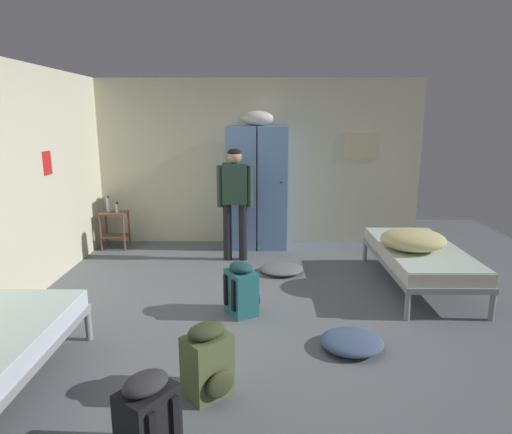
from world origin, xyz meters
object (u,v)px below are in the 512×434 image
(clothes_pile_denim, at_px, (352,342))
(person_traveler, at_px, (235,194))
(clothes_pile_grey, at_px, (282,269))
(water_bottle, at_px, (108,204))
(backpack_olive, at_px, (208,362))
(bed_right, at_px, (419,255))
(shelf_unit, at_px, (115,226))
(backpack_teal, at_px, (242,289))
(locker_bank, at_px, (257,185))
(backpack_black, at_px, (147,419))
(lotion_bottle, at_px, (117,208))
(bedding_heap, at_px, (413,240))

(clothes_pile_denim, bearing_deg, person_traveler, 114.99)
(clothes_pile_grey, distance_m, clothes_pile_denim, 2.00)
(water_bottle, xyz_separation_m, backpack_olive, (1.93, -3.71, -0.42))
(water_bottle, bearing_deg, bed_right, -20.28)
(shelf_unit, height_order, backpack_teal, shelf_unit)
(water_bottle, bearing_deg, person_traveler, -16.17)
(locker_bank, xyz_separation_m, bed_right, (1.94, -1.64, -0.59))
(person_traveler, relative_size, clothes_pile_grey, 2.81)
(backpack_black, relative_size, clothes_pile_grey, 0.99)
(backpack_teal, height_order, backpack_olive, same)
(backpack_olive, bearing_deg, shelf_unit, 116.67)
(lotion_bottle, relative_size, backpack_teal, 0.29)
(bed_right, height_order, lotion_bottle, lotion_bottle)
(bed_right, height_order, clothes_pile_grey, bed_right)
(bed_right, distance_m, person_traveler, 2.51)
(backpack_olive, relative_size, clothes_pile_denim, 1.00)
(bed_right, distance_m, backpack_olive, 3.13)
(water_bottle, xyz_separation_m, backpack_black, (1.64, -4.33, -0.42))
(bed_right, bearing_deg, backpack_olive, -136.32)
(lotion_bottle, bearing_deg, person_traveler, -15.68)
(bedding_heap, xyz_separation_m, backpack_black, (-2.41, -2.65, -0.35))
(backpack_black, distance_m, backpack_olive, 0.69)
(locker_bank, height_order, lotion_bottle, locker_bank)
(bedding_heap, distance_m, backpack_teal, 2.07)
(bed_right, xyz_separation_m, backpack_teal, (-2.07, -0.78, -0.12))
(person_traveler, relative_size, water_bottle, 6.32)
(bedding_heap, height_order, lotion_bottle, lotion_bottle)
(shelf_unit, relative_size, water_bottle, 2.30)
(backpack_black, relative_size, backpack_olive, 1.00)
(shelf_unit, height_order, clothes_pile_grey, shelf_unit)
(bedding_heap, height_order, water_bottle, water_bottle)
(clothes_pile_denim, bearing_deg, shelf_unit, 135.07)
(shelf_unit, distance_m, backpack_olive, 4.13)
(water_bottle, height_order, backpack_teal, water_bottle)
(bedding_heap, bearing_deg, clothes_pile_denim, -124.76)
(bedding_heap, bearing_deg, person_traveler, 152.20)
(shelf_unit, relative_size, clothes_pile_grey, 1.02)
(clothes_pile_denim, bearing_deg, clothes_pile_grey, 105.15)
(locker_bank, xyz_separation_m, lotion_bottle, (-2.11, -0.15, -0.33))
(bedding_heap, bearing_deg, bed_right, 42.81)
(locker_bank, relative_size, backpack_olive, 3.76)
(backpack_olive, bearing_deg, backpack_black, -114.78)
(bed_right, bearing_deg, shelf_unit, 159.61)
(lotion_bottle, height_order, backpack_black, lotion_bottle)
(water_bottle, bearing_deg, clothes_pile_grey, -23.23)
(water_bottle, bearing_deg, locker_bank, 2.24)
(backpack_black, distance_m, backpack_teal, 2.06)
(water_bottle, bearing_deg, clothes_pile_denim, -44.37)
(person_traveler, bearing_deg, clothes_pile_denim, -65.01)
(backpack_olive, bearing_deg, lotion_bottle, 116.04)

